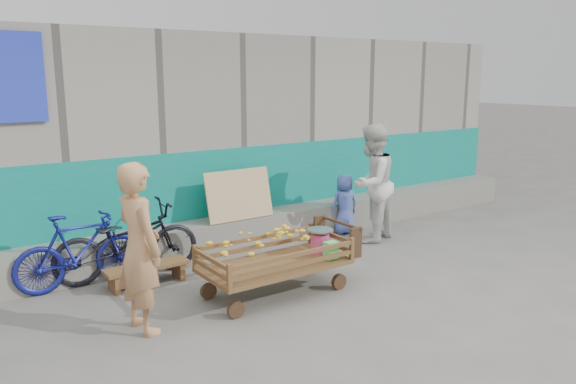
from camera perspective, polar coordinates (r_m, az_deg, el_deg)
ground at (r=6.11m, az=3.38°, el=-11.60°), size 80.00×80.00×0.00m
building_wall at (r=9.18m, az=-12.48°, el=5.53°), size 12.00×3.50×3.00m
banana_cart at (r=6.24m, az=-1.56°, el=-5.97°), size 1.79×0.82×0.77m
bench at (r=6.84m, az=-14.14°, el=-7.71°), size 0.98×0.29×0.25m
vendor_man at (r=5.49m, az=-14.86°, el=-5.53°), size 0.47×0.65×1.65m
woman at (r=8.30m, az=8.46°, el=0.87°), size 1.01×0.90×1.73m
child at (r=8.70m, az=5.75°, el=-1.25°), size 0.50×0.37×0.94m
bicycle_dark at (r=7.05m, az=-16.04°, el=-4.84°), size 1.79×0.75×0.92m
bicycle_blue at (r=6.91m, az=-20.35°, el=-5.61°), size 1.48×0.43×0.89m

